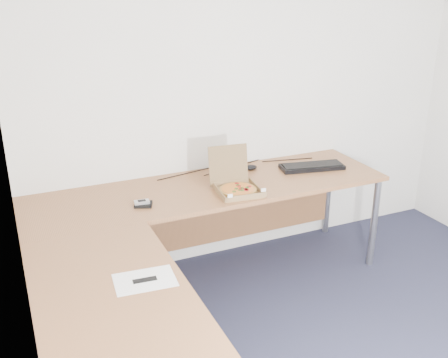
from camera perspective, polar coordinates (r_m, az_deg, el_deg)
name	(u,v)px	position (r m, az deg, el deg)	size (l,w,h in m)	color
room_shell	(428,170)	(2.55, 21.40, 0.92)	(3.50, 3.50, 2.50)	white
desk	(187,224)	(3.11, -4.03, -4.95)	(2.50, 2.20, 0.73)	#996038
pizza_box	(237,187)	(3.47, 1.43, -0.90)	(0.27, 0.32, 0.28)	olive
drinking_glass	(224,165)	(3.80, 0.01, 1.49)	(0.06, 0.06, 0.11)	white
keyboard	(312,167)	(3.95, 9.57, 1.33)	(0.47, 0.17, 0.03)	black
mouse	(251,167)	(3.87, 2.92, 1.27)	(0.10, 0.07, 0.04)	black
wallet	(143,204)	(3.31, -8.81, -2.76)	(0.11, 0.09, 0.02)	black
phone	(142,202)	(3.30, -8.97, -2.50)	(0.09, 0.05, 0.02)	#B2B5BA
paper_sheet	(145,280)	(2.54, -8.65, -10.86)	(0.29, 0.20, 0.00)	white
cable_bundle	(233,167)	(3.92, 1.03, 1.31)	(0.61, 0.04, 0.01)	black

